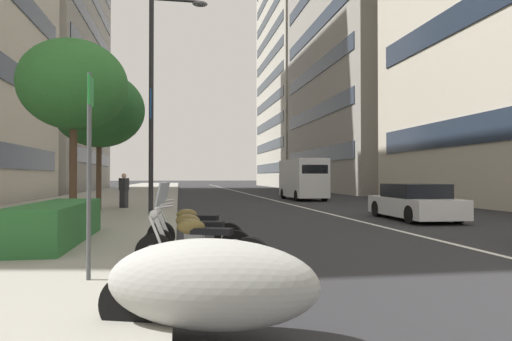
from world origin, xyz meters
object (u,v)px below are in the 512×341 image
street_tree_near_plaza_corner (74,85)px  street_tree_mid_sidewalk (99,110)px  car_following_behind (414,203)px  motorcycle_by_sign_pole (200,251)px  motorcycle_mid_row (209,285)px  pedestrian_on_plaza (124,191)px  parking_sign_by_curb (89,156)px  motorcycle_nearest_camera (193,230)px  delivery_van_ahead (303,178)px  street_lamp_with_banners (159,85)px  motorcycle_far_end_row (195,239)px

street_tree_near_plaza_corner → street_tree_mid_sidewalk: (5.79, 0.22, 0.11)m
car_following_behind → street_tree_near_plaza_corner: (-0.97, 11.66, 3.72)m
car_following_behind → motorcycle_by_sign_pole: bearing=138.1°
motorcycle_mid_row → motorcycle_by_sign_pole: (2.69, -0.03, -0.10)m
pedestrian_on_plaza → motorcycle_by_sign_pole: bearing=46.7°
motorcycle_mid_row → parking_sign_by_curb: 2.94m
motorcycle_nearest_camera → delivery_van_ahead: delivery_van_ahead is taller
motorcycle_mid_row → street_tree_near_plaza_corner: (10.01, 3.43, 3.81)m
car_following_behind → street_lamp_with_banners: (2.48, 9.26, 4.49)m
car_following_behind → delivery_van_ahead: 14.81m
delivery_van_ahead → street_lamp_with_banners: 15.78m
delivery_van_ahead → pedestrian_on_plaza: bearing=128.0°
motorcycle_by_sign_pole → street_tree_mid_sidewalk: street_tree_mid_sidewalk is taller
motorcycle_mid_row → street_lamp_with_banners: (13.45, 1.04, 4.59)m
parking_sign_by_curb → street_tree_near_plaza_corner: size_ratio=0.51×
car_following_behind → motorcycle_mid_row: bearing=145.9°
parking_sign_by_curb → street_tree_mid_sidewalk: bearing=8.9°
motorcycle_by_sign_pole → motorcycle_far_end_row: 1.29m
motorcycle_far_end_row → street_lamp_with_banners: bearing=-66.1°
motorcycle_far_end_row → pedestrian_on_plaza: pedestrian_on_plaza is taller
delivery_van_ahead → motorcycle_far_end_row: bearing=159.1°
motorcycle_by_sign_pole → car_following_behind: 11.65m
pedestrian_on_plaza → motorcycle_mid_row: bearing=44.9°
motorcycle_mid_row → street_tree_near_plaza_corner: bearing=-52.6°
parking_sign_by_curb → street_lamp_with_banners: (11.30, -0.47, 3.27)m
motorcycle_nearest_camera → parking_sign_by_curb: (-3.18, 1.51, 1.42)m
street_lamp_with_banners → motorcycle_by_sign_pole: bearing=-174.3°
street_lamp_with_banners → street_tree_mid_sidewalk: size_ratio=1.42×
car_following_behind → pedestrian_on_plaza: 12.60m
motorcycle_far_end_row → street_lamp_with_banners: 10.62m
motorcycle_by_sign_pole → motorcycle_far_end_row: (1.29, 0.03, 0.01)m
motorcycle_mid_row → delivery_van_ahead: bearing=-89.1°
delivery_van_ahead → motorcycle_nearest_camera: bearing=157.9°
motorcycle_mid_row → car_following_behind: (10.98, -8.23, 0.10)m
motorcycle_mid_row → car_following_behind: size_ratio=0.50×
car_following_behind → street_tree_near_plaza_corner: 12.27m
car_following_behind → delivery_van_ahead: delivery_van_ahead is taller
parking_sign_by_curb → pedestrian_on_plaza: parking_sign_by_curb is taller
motorcycle_by_sign_pole → parking_sign_by_curb: parking_sign_by_curb is taller
car_following_behind → pedestrian_on_plaza: (6.15, 10.99, 0.32)m
pedestrian_on_plaza → street_tree_near_plaza_corner: bearing=30.4°
motorcycle_mid_row → street_lamp_with_banners: bearing=-67.1°
motorcycle_far_end_row → parking_sign_by_curb: parking_sign_by_curb is taller
motorcycle_mid_row → parking_sign_by_curb: bearing=-36.6°
car_following_behind → street_tree_near_plaza_corner: size_ratio=0.81×
delivery_van_ahead → pedestrian_on_plaza: (-8.64, 10.91, -0.53)m
motorcycle_by_sign_pole → street_lamp_with_banners: 11.79m
delivery_van_ahead → street_tree_mid_sidewalk: (-9.97, 11.79, 2.97)m
parking_sign_by_curb → delivery_van_ahead: bearing=-22.2°
motorcycle_mid_row → street_tree_near_plaza_corner: 11.25m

